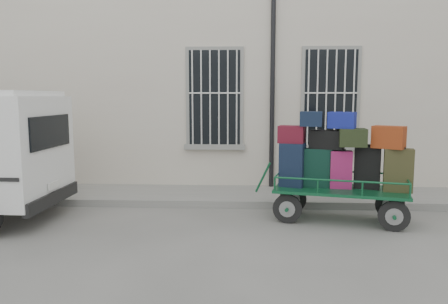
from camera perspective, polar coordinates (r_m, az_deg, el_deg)
ground at (r=7.70m, az=0.25°, el=-9.94°), size 80.00×80.00×0.00m
building at (r=12.87m, az=1.37°, el=10.46°), size 24.00×5.15×6.00m
sidewalk at (r=9.80m, az=0.83°, el=-5.73°), size 24.00×1.70×0.15m
luggage_cart at (r=8.22m, az=14.93°, el=-1.63°), size 2.81×1.57×2.01m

